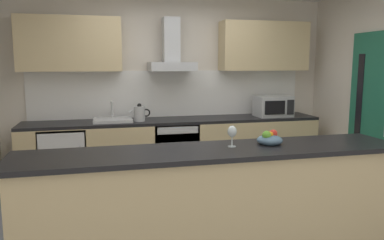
# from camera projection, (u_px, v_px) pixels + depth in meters

# --- Properties ---
(ground) EXTENTS (5.62, 4.57, 0.02)m
(ground) POSITION_uv_depth(u_px,v_px,m) (204.00, 226.00, 3.91)
(ground) COLOR slate
(wall_back) EXTENTS (5.62, 0.12, 2.60)m
(wall_back) POSITION_uv_depth(u_px,v_px,m) (170.00, 88.00, 5.49)
(wall_back) COLOR silver
(wall_back) RESTS_ON ground
(backsplash_tile) EXTENTS (3.93, 0.02, 0.66)m
(backsplash_tile) POSITION_uv_depth(u_px,v_px,m) (171.00, 94.00, 5.43)
(backsplash_tile) COLOR white
(counter_back) EXTENTS (4.07, 0.60, 0.90)m
(counter_back) POSITION_uv_depth(u_px,v_px,m) (176.00, 151.00, 5.25)
(counter_back) COLOR #D1B784
(counter_back) RESTS_ON ground
(counter_island) EXTENTS (3.20, 0.64, 0.97)m
(counter_island) POSITION_uv_depth(u_px,v_px,m) (214.00, 205.00, 3.12)
(counter_island) COLOR #D1B784
(counter_island) RESTS_ON ground
(upper_cabinets) EXTENTS (4.01, 0.32, 0.70)m
(upper_cabinets) POSITION_uv_depth(u_px,v_px,m) (173.00, 45.00, 5.17)
(upper_cabinets) COLOR #D1B784
(side_door) EXTENTS (0.08, 0.85, 2.05)m
(side_door) POSITION_uv_depth(u_px,v_px,m) (373.00, 115.00, 4.68)
(side_door) COLOR #1E664C
(side_door) RESTS_ON ground
(oven) EXTENTS (0.60, 0.62, 0.80)m
(oven) POSITION_uv_depth(u_px,v_px,m) (174.00, 151.00, 5.21)
(oven) COLOR slate
(oven) RESTS_ON ground
(refrigerator) EXTENTS (0.58, 0.60, 0.85)m
(refrigerator) POSITION_uv_depth(u_px,v_px,m) (65.00, 160.00, 4.88)
(refrigerator) COLOR white
(refrigerator) RESTS_ON ground
(microwave) EXTENTS (0.50, 0.38, 0.30)m
(microwave) POSITION_uv_depth(u_px,v_px,m) (273.00, 106.00, 5.44)
(microwave) COLOR #B7BABC
(microwave) RESTS_ON counter_back
(sink) EXTENTS (0.50, 0.40, 0.26)m
(sink) POSITION_uv_depth(u_px,v_px,m) (113.00, 120.00, 4.96)
(sink) COLOR silver
(sink) RESTS_ON counter_back
(kettle) EXTENTS (0.29, 0.15, 0.24)m
(kettle) POSITION_uv_depth(u_px,v_px,m) (140.00, 113.00, 4.99)
(kettle) COLOR #B7BABC
(kettle) RESTS_ON counter_back
(range_hood) EXTENTS (0.62, 0.45, 0.72)m
(range_hood) POSITION_uv_depth(u_px,v_px,m) (171.00, 54.00, 5.14)
(range_hood) COLOR #B7BABC
(wine_glass) EXTENTS (0.08, 0.08, 0.18)m
(wine_glass) POSITION_uv_depth(u_px,v_px,m) (232.00, 132.00, 3.11)
(wine_glass) COLOR silver
(wine_glass) RESTS_ON counter_island
(fruit_bowl) EXTENTS (0.22, 0.22, 0.13)m
(fruit_bowl) POSITION_uv_depth(u_px,v_px,m) (270.00, 139.00, 3.22)
(fruit_bowl) COLOR slate
(fruit_bowl) RESTS_ON counter_island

